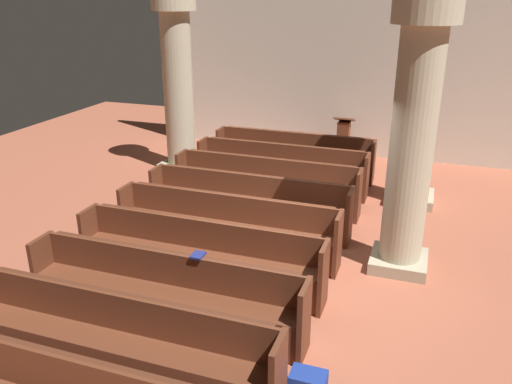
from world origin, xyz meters
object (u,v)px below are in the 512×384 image
object	(u,v)px
pew_row_4	(226,224)
lectern	(343,142)
pew_row_2	(266,182)
pillar_far_side	(178,84)
kneeler_box_blue	(308,384)
hymn_book	(198,255)
pew_row_0	(294,153)
pew_row_3	(248,201)
pew_row_5	(199,253)
pew_row_1	(281,166)
pillar_aisle_side	(421,102)
pew_row_7	(118,339)
pillar_aisle_rear	(412,140)
pew_row_6	(164,290)

from	to	relation	value
pew_row_4	lectern	world-z (taller)	lectern
pew_row_2	pillar_far_side	world-z (taller)	pillar_far_side
lectern	kneeler_box_blue	world-z (taller)	lectern
hymn_book	pew_row_0	bearing A→B (deg)	93.75
lectern	hymn_book	distance (m)	7.08
pew_row_3	pew_row_5	distance (m)	1.96
pew_row_1	pew_row_2	xyz separation A→B (m)	(0.00, -0.98, 0.00)
pew_row_0	pew_row_3	bearing A→B (deg)	-90.00
pew_row_5	pew_row_4	bearing A→B (deg)	90.00
pew_row_2	kneeler_box_blue	bearing A→B (deg)	-66.92
pew_row_5	hymn_book	xyz separation A→B (m)	(0.37, -0.79, 0.43)
pew_row_1	pillar_aisle_side	xyz separation A→B (m)	(2.56, 0.18, 1.44)
pew_row_4	pew_row_7	size ratio (longest dim) A/B	1.00
pew_row_3	pew_row_4	distance (m)	0.98
pew_row_7	pillar_far_side	world-z (taller)	pillar_far_side
pew_row_4	pillar_aisle_rear	world-z (taller)	pillar_aisle_rear
pew_row_0	pew_row_3	distance (m)	2.94
lectern	kneeler_box_blue	size ratio (longest dim) A/B	2.96
pillar_far_side	pew_row_4	bearing A→B (deg)	-54.07
pew_row_3	pew_row_5	world-z (taller)	same
pillar_aisle_rear	lectern	distance (m)	5.35
pew_row_1	pew_row_6	distance (m)	4.90
pew_row_2	hymn_book	world-z (taller)	hymn_book
pew_row_2	pillar_aisle_side	bearing A→B (deg)	24.44
pew_row_7	pillar_aisle_rear	world-z (taller)	pillar_aisle_rear
pew_row_4	lectern	size ratio (longest dim) A/B	3.24
pew_row_2	pillar_aisle_rear	world-z (taller)	pillar_aisle_rear
pew_row_6	lectern	bearing A→B (deg)	83.30
pew_row_0	kneeler_box_blue	distance (m)	6.74
hymn_book	pew_row_4	bearing A→B (deg)	101.91
pew_row_2	pillar_aisle_rear	xyz separation A→B (m)	(2.56, -1.52, 1.44)
pew_row_7	kneeler_box_blue	bearing A→B (deg)	12.17
kneeler_box_blue	pew_row_1	bearing A→B (deg)	109.28
pew_row_2	pew_row_3	distance (m)	0.98
pew_row_0	pew_row_2	bearing A→B (deg)	-90.00
pew_row_1	pew_row_4	distance (m)	2.94
pew_row_7	pillar_far_side	distance (m)	7.03
pew_row_3	lectern	distance (m)	4.39
pew_row_5	kneeler_box_blue	bearing A→B (deg)	-38.98
pew_row_0	pew_row_2	world-z (taller)	same
pillar_aisle_side	pew_row_6	bearing A→B (deg)	-116.74
pew_row_4	pew_row_6	distance (m)	1.96
pew_row_2	pillar_aisle_side	world-z (taller)	pillar_aisle_side
pew_row_1	pillar_far_side	bearing A→B (deg)	168.17
pew_row_1	pew_row_3	bearing A→B (deg)	-90.00
pew_row_7	pew_row_4	bearing A→B (deg)	90.00
pew_row_1	pillar_far_side	distance (m)	2.94
pew_row_2	pew_row_3	bearing A→B (deg)	-90.00
pew_row_3	pillar_far_side	distance (m)	3.82
pillar_aisle_rear	pew_row_7	bearing A→B (deg)	-127.14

